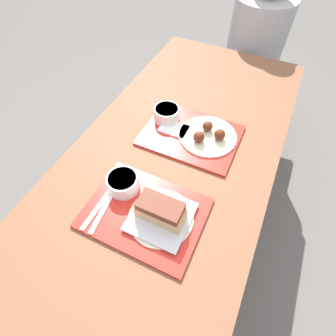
% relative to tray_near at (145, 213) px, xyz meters
% --- Properties ---
extents(ground_plane, '(12.00, 12.00, 0.00)m').
position_rel_tray_near_xyz_m(ground_plane, '(-0.02, 0.23, -0.75)').
color(ground_plane, '#605B56').
extents(picnic_table, '(0.79, 1.86, 0.74)m').
position_rel_tray_near_xyz_m(picnic_table, '(-0.02, 0.23, -0.10)').
color(picnic_table, brown).
rests_on(picnic_table, ground_plane).
extents(picnic_bench_far, '(0.75, 0.28, 0.46)m').
position_rel_tray_near_xyz_m(picnic_bench_far, '(-0.02, 1.38, -0.37)').
color(picnic_bench_far, brown).
rests_on(picnic_bench_far, ground_plane).
extents(tray_near, '(0.39, 0.29, 0.01)m').
position_rel_tray_near_xyz_m(tray_near, '(0.00, 0.00, 0.00)').
color(tray_near, red).
rests_on(tray_near, picnic_table).
extents(tray_far, '(0.39, 0.29, 0.01)m').
position_rel_tray_near_xyz_m(tray_far, '(0.00, 0.40, 0.00)').
color(tray_far, red).
rests_on(tray_far, picnic_table).
extents(bowl_coleslaw_near, '(0.11, 0.11, 0.06)m').
position_rel_tray_near_xyz_m(bowl_coleslaw_near, '(-0.11, 0.05, 0.04)').
color(bowl_coleslaw_near, silver).
rests_on(bowl_coleslaw_near, tray_near).
extents(brisket_sandwich_plate, '(0.22, 0.22, 0.09)m').
position_rel_tray_near_xyz_m(brisket_sandwich_plate, '(0.06, 0.00, 0.04)').
color(brisket_sandwich_plate, beige).
rests_on(brisket_sandwich_plate, tray_near).
extents(plastic_fork_near, '(0.02, 0.17, 0.00)m').
position_rel_tray_near_xyz_m(plastic_fork_near, '(-0.15, -0.06, 0.01)').
color(plastic_fork_near, white).
rests_on(plastic_fork_near, tray_near).
extents(plastic_knife_near, '(0.04, 0.17, 0.00)m').
position_rel_tray_near_xyz_m(plastic_knife_near, '(-0.13, -0.06, 0.01)').
color(plastic_knife_near, white).
rests_on(plastic_knife_near, tray_near).
extents(condiment_packet, '(0.04, 0.03, 0.01)m').
position_rel_tray_near_xyz_m(condiment_packet, '(-0.01, 0.07, 0.01)').
color(condiment_packet, '#A59E93').
rests_on(condiment_packet, tray_near).
extents(bowl_coleslaw_far, '(0.11, 0.11, 0.06)m').
position_rel_tray_near_xyz_m(bowl_coleslaw_far, '(-0.13, 0.44, 0.04)').
color(bowl_coleslaw_far, silver).
rests_on(bowl_coleslaw_far, tray_far).
extents(wings_plate_far, '(0.24, 0.24, 0.05)m').
position_rel_tray_near_xyz_m(wings_plate_far, '(0.07, 0.42, 0.02)').
color(wings_plate_far, beige).
rests_on(wings_plate_far, tray_far).
extents(napkin_far, '(0.12, 0.08, 0.01)m').
position_rel_tray_near_xyz_m(napkin_far, '(-0.07, 0.40, 0.01)').
color(napkin_far, white).
rests_on(napkin_far, tray_far).
extents(person_seated_across, '(0.35, 0.35, 0.70)m').
position_rel_tray_near_xyz_m(person_seated_across, '(0.05, 1.38, 0.00)').
color(person_seated_across, '#9E9EA3').
rests_on(person_seated_across, picnic_bench_far).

